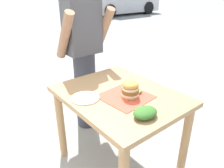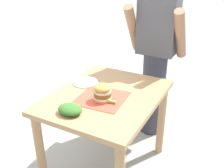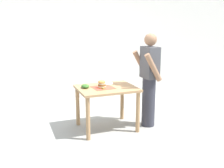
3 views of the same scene
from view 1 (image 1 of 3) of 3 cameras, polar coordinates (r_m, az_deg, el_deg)
ground_plane at (r=2.24m, az=1.71°, el=-20.18°), size 80.00×80.00×0.00m
patio_table at (r=1.85m, az=1.96°, el=-6.27°), size 0.81×1.01×0.76m
serving_paper at (r=1.73m, az=3.49°, el=-3.32°), size 0.39×0.39×0.00m
sandwich at (r=1.70m, az=4.80°, el=-1.33°), size 0.14×0.14×0.17m
pickle_spear at (r=1.77m, az=6.89°, el=-2.33°), size 0.07×0.03×0.02m
side_plate_with_forks at (r=1.71m, az=-6.97°, el=-3.64°), size 0.22×0.22×0.02m
side_salad at (r=1.49m, az=8.65°, el=-7.37°), size 0.18×0.14×0.06m
diner_across_table at (r=2.38m, az=-7.36°, el=7.66°), size 0.55×0.35×1.69m
parked_car_mid_block at (r=12.63m, az=2.40°, el=21.03°), size 4.28×2.00×1.60m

